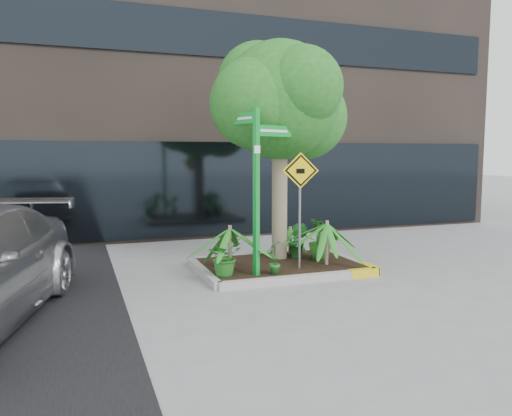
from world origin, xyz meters
name	(u,v)px	position (x,y,z in m)	size (l,w,h in m)	color
ground	(276,274)	(0.00, 0.00, 0.00)	(80.00, 80.00, 0.00)	gray
building	(197,5)	(0.50, 8.50, 7.50)	(18.00, 8.00, 15.00)	#2D2621
planter	(281,265)	(0.23, 0.27, 0.10)	(3.35, 2.36, 0.15)	#9E9E99
tree	(280,101)	(0.39, 0.78, 3.47)	(3.17, 2.81, 4.76)	gray
palm_front	(327,223)	(1.04, -0.15, 0.98)	(1.00, 1.00, 1.11)	gray
palm_left	(230,228)	(-0.95, -0.01, 0.96)	(0.98, 0.98, 1.09)	gray
palm_back	(290,229)	(0.77, 1.07, 0.72)	(0.69, 0.69, 0.77)	gray
shrub_a	(225,256)	(-1.15, -0.34, 0.51)	(0.65, 0.65, 0.72)	#1E621C
shrub_b	(320,239)	(1.13, 0.31, 0.58)	(0.49, 0.49, 0.87)	#2A6C20
shrub_c	(275,256)	(-0.25, -0.55, 0.49)	(0.36, 0.36, 0.68)	#1D6021
shrub_d	(298,240)	(0.76, 0.62, 0.54)	(0.42, 0.42, 0.77)	#1A591E
street_sign_post	(257,176)	(-0.57, -0.44, 1.97)	(1.16, 0.90, 3.19)	#0D962D
cattle_sign	(300,191)	(0.38, -0.29, 1.67)	(0.66, 0.24, 2.25)	slate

